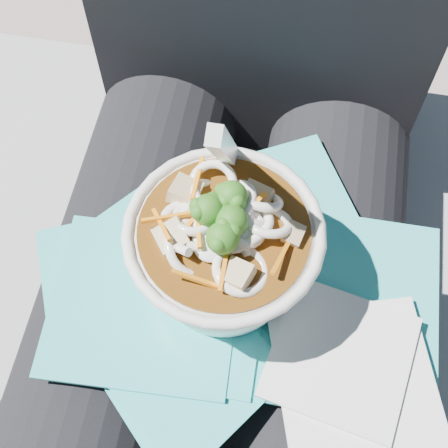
% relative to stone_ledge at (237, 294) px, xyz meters
% --- Properties ---
extents(ground, '(20.00, 20.00, 0.00)m').
position_rel_stone_ledge_xyz_m(ground, '(0.00, -0.15, -0.22)').
color(ground, slate).
rests_on(ground, ground).
extents(stone_ledge, '(1.00, 0.51, 0.44)m').
position_rel_stone_ledge_xyz_m(stone_ledge, '(0.00, 0.00, 0.00)').
color(stone_ledge, gray).
rests_on(stone_ledge, ground).
extents(lap, '(0.36, 0.48, 0.16)m').
position_rel_stone_ledge_xyz_m(lap, '(0.00, -0.15, 0.30)').
color(lap, black).
rests_on(lap, stone_ledge).
extents(person_body, '(0.34, 0.94, 0.99)m').
position_rel_stone_ledge_xyz_m(person_body, '(0.00, -0.06, 0.33)').
color(person_body, black).
rests_on(person_body, ground).
extents(plastic_bag, '(0.36, 0.33, 0.02)m').
position_rel_stone_ledge_xyz_m(plastic_bag, '(-0.00, -0.16, 0.39)').
color(plastic_bag, '#2BB3B4').
rests_on(plastic_bag, lap).
extents(napkins, '(0.15, 0.15, 0.01)m').
position_rel_stone_ledge_xyz_m(napkins, '(0.12, -0.21, 0.40)').
color(napkins, white).
rests_on(napkins, plastic_bag).
extents(udon_bowl, '(0.16, 0.16, 0.20)m').
position_rel_stone_ledge_xyz_m(udon_bowl, '(0.01, -0.14, 0.45)').
color(udon_bowl, white).
rests_on(udon_bowl, plastic_bag).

